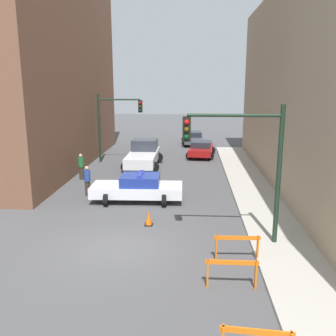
{
  "coord_description": "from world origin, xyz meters",
  "views": [
    {
      "loc": [
        2.69,
        -12.86,
        6.09
      ],
      "look_at": [
        1.43,
        6.7,
        1.57
      ],
      "focal_mm": 40.0,
      "sensor_mm": 36.0,
      "label": 1
    }
  ],
  "objects_px": {
    "pedestrian_corner": "(81,166)",
    "barrier_mid": "(232,269)",
    "traffic_light_near": "(248,154)",
    "parked_car_near": "(201,149)",
    "police_car": "(138,188)",
    "traffic_light_far": "(113,118)",
    "parked_car_mid": "(193,138)",
    "white_truck": "(143,155)",
    "traffic_cone": "(149,218)",
    "pedestrian_crossing": "(87,180)",
    "barrier_back": "(237,244)"
  },
  "relations": [
    {
      "from": "traffic_cone",
      "to": "barrier_mid",
      "type": "bearing_deg",
      "value": -57.91
    },
    {
      "from": "pedestrian_corner",
      "to": "pedestrian_crossing",
      "type": "bearing_deg",
      "value": 50.33
    },
    {
      "from": "traffic_light_far",
      "to": "white_truck",
      "type": "bearing_deg",
      "value": -31.13
    },
    {
      "from": "traffic_light_far",
      "to": "pedestrian_corner",
      "type": "xyz_separation_m",
      "value": [
        -1.01,
        -5.38,
        -2.54
      ]
    },
    {
      "from": "police_car",
      "to": "pedestrian_corner",
      "type": "relative_size",
      "value": 2.86
    },
    {
      "from": "traffic_light_near",
      "to": "police_car",
      "type": "xyz_separation_m",
      "value": [
        -4.8,
        5.01,
        -2.81
      ]
    },
    {
      "from": "traffic_light_far",
      "to": "police_car",
      "type": "bearing_deg",
      "value": -71.44
    },
    {
      "from": "traffic_light_near",
      "to": "pedestrian_corner",
      "type": "height_order",
      "value": "traffic_light_near"
    },
    {
      "from": "white_truck",
      "to": "pedestrian_crossing",
      "type": "relative_size",
      "value": 3.25
    },
    {
      "from": "traffic_light_near",
      "to": "white_truck",
      "type": "height_order",
      "value": "traffic_light_near"
    },
    {
      "from": "traffic_cone",
      "to": "police_car",
      "type": "bearing_deg",
      "value": 105.91
    },
    {
      "from": "traffic_light_near",
      "to": "police_car",
      "type": "height_order",
      "value": "traffic_light_near"
    },
    {
      "from": "police_car",
      "to": "parked_car_near",
      "type": "height_order",
      "value": "police_car"
    },
    {
      "from": "white_truck",
      "to": "pedestrian_corner",
      "type": "relative_size",
      "value": 3.25
    },
    {
      "from": "traffic_light_far",
      "to": "parked_car_mid",
      "type": "distance_m",
      "value": 10.99
    },
    {
      "from": "traffic_light_far",
      "to": "traffic_cone",
      "type": "height_order",
      "value": "traffic_light_far"
    },
    {
      "from": "barrier_back",
      "to": "traffic_cone",
      "type": "bearing_deg",
      "value": 138.28
    },
    {
      "from": "traffic_light_far",
      "to": "parked_car_mid",
      "type": "xyz_separation_m",
      "value": [
        6.12,
        8.71,
        -2.72
      ]
    },
    {
      "from": "parked_car_near",
      "to": "traffic_cone",
      "type": "relative_size",
      "value": 6.8
    },
    {
      "from": "barrier_back",
      "to": "pedestrian_crossing",
      "type": "bearing_deg",
      "value": 135.37
    },
    {
      "from": "traffic_light_far",
      "to": "traffic_light_near",
      "type": "bearing_deg",
      "value": -61.22
    },
    {
      "from": "police_car",
      "to": "white_truck",
      "type": "height_order",
      "value": "white_truck"
    },
    {
      "from": "parked_car_near",
      "to": "traffic_light_far",
      "type": "bearing_deg",
      "value": -152.9
    },
    {
      "from": "traffic_light_near",
      "to": "pedestrian_corner",
      "type": "xyz_separation_m",
      "value": [
        -9.04,
        9.24,
        -2.67
      ]
    },
    {
      "from": "pedestrian_crossing",
      "to": "traffic_cone",
      "type": "height_order",
      "value": "pedestrian_crossing"
    },
    {
      "from": "traffic_light_near",
      "to": "barrier_mid",
      "type": "bearing_deg",
      "value": -103.76
    },
    {
      "from": "pedestrian_corner",
      "to": "barrier_mid",
      "type": "bearing_deg",
      "value": 62.41
    },
    {
      "from": "traffic_light_near",
      "to": "white_truck",
      "type": "bearing_deg",
      "value": 112.93
    },
    {
      "from": "white_truck",
      "to": "parked_car_near",
      "type": "height_order",
      "value": "white_truck"
    },
    {
      "from": "white_truck",
      "to": "pedestrian_corner",
      "type": "bearing_deg",
      "value": -131.93
    },
    {
      "from": "police_car",
      "to": "parked_car_mid",
      "type": "distance_m",
      "value": 18.55
    },
    {
      "from": "traffic_light_far",
      "to": "pedestrian_crossing",
      "type": "relative_size",
      "value": 3.13
    },
    {
      "from": "traffic_light_far",
      "to": "police_car",
      "type": "relative_size",
      "value": 1.09
    },
    {
      "from": "white_truck",
      "to": "parked_car_mid",
      "type": "distance_m",
      "value": 10.84
    },
    {
      "from": "pedestrian_corner",
      "to": "barrier_back",
      "type": "relative_size",
      "value": 1.04
    },
    {
      "from": "barrier_back",
      "to": "pedestrian_corner",
      "type": "bearing_deg",
      "value": 129.08
    },
    {
      "from": "traffic_light_near",
      "to": "traffic_cone",
      "type": "bearing_deg",
      "value": 156.4
    },
    {
      "from": "parked_car_near",
      "to": "pedestrian_corner",
      "type": "relative_size",
      "value": 2.69
    },
    {
      "from": "barrier_mid",
      "to": "traffic_light_far",
      "type": "bearing_deg",
      "value": 112.11
    },
    {
      "from": "white_truck",
      "to": "barrier_mid",
      "type": "bearing_deg",
      "value": -73.69
    },
    {
      "from": "traffic_light_near",
      "to": "police_car",
      "type": "bearing_deg",
      "value": 133.81
    },
    {
      "from": "traffic_light_near",
      "to": "white_truck",
      "type": "xyz_separation_m",
      "value": [
        -5.55,
        13.12,
        -2.62
      ]
    },
    {
      "from": "traffic_cone",
      "to": "parked_car_near",
      "type": "bearing_deg",
      "value": 80.48
    },
    {
      "from": "traffic_light_near",
      "to": "parked_car_near",
      "type": "bearing_deg",
      "value": 94.12
    },
    {
      "from": "traffic_light_near",
      "to": "pedestrian_crossing",
      "type": "height_order",
      "value": "traffic_light_near"
    },
    {
      "from": "white_truck",
      "to": "barrier_back",
      "type": "relative_size",
      "value": 3.37
    },
    {
      "from": "pedestrian_corner",
      "to": "traffic_cone",
      "type": "relative_size",
      "value": 2.53
    },
    {
      "from": "pedestrian_corner",
      "to": "barrier_back",
      "type": "xyz_separation_m",
      "value": [
        8.63,
        -10.62,
        -0.24
      ]
    },
    {
      "from": "parked_car_near",
      "to": "barrier_back",
      "type": "relative_size",
      "value": 2.79
    },
    {
      "from": "traffic_light_near",
      "to": "parked_car_mid",
      "type": "relative_size",
      "value": 1.19
    }
  ]
}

